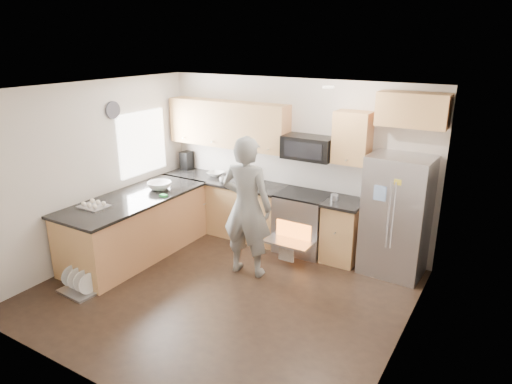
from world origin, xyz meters
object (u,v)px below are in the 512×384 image
Objects in this scene: dish_rack at (81,285)px; person at (247,207)px; refrigerator at (396,216)px; stove_range at (303,209)px.

person is at bearing 44.71° from dish_rack.
dish_rack is at bearing -139.16° from refrigerator.
dish_rack is at bearing -126.55° from stove_range.
refrigerator is 0.86× the size of person.
dish_rack is (-1.95, -2.63, -0.59)m from stove_range.
stove_range is 1.40m from refrigerator.
stove_range reaches higher than refrigerator.
dish_rack is at bearing 38.03° from person.
stove_range is 1.06× the size of refrigerator.
person reaches higher than dish_rack.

